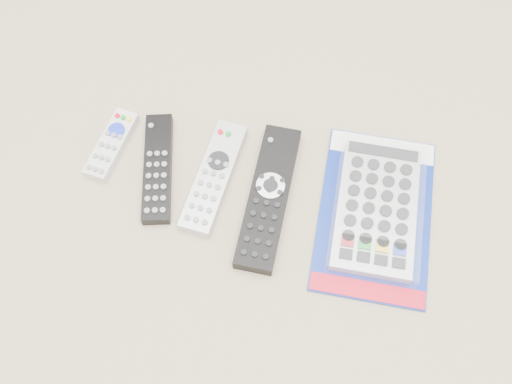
# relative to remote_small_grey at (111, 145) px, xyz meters

# --- Properties ---
(remote_small_grey) EXTENTS (0.06, 0.14, 0.02)m
(remote_small_grey) POSITION_rel_remote_small_grey_xyz_m (0.00, 0.00, 0.00)
(remote_small_grey) COLOR silver
(remote_small_grey) RESTS_ON ground
(remote_slim_black) EXTENTS (0.08, 0.20, 0.02)m
(remote_slim_black) POSITION_rel_remote_small_grey_xyz_m (0.09, -0.03, 0.00)
(remote_slim_black) COLOR black
(remote_slim_black) RESTS_ON ground
(remote_silver_dvd) EXTENTS (0.08, 0.21, 0.02)m
(remote_silver_dvd) POSITION_rel_remote_small_grey_xyz_m (0.18, -0.04, 0.00)
(remote_silver_dvd) COLOR #B4B4B8
(remote_silver_dvd) RESTS_ON ground
(remote_large_black) EXTENTS (0.08, 0.25, 0.03)m
(remote_large_black) POSITION_rel_remote_small_grey_xyz_m (0.27, -0.06, 0.00)
(remote_large_black) COLOR black
(remote_large_black) RESTS_ON ground
(jumbo_remote_packaged) EXTENTS (0.18, 0.29, 0.04)m
(jumbo_remote_packaged) POSITION_rel_remote_small_grey_xyz_m (0.44, -0.05, 0.01)
(jumbo_remote_packaged) COLOR navy
(jumbo_remote_packaged) RESTS_ON ground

